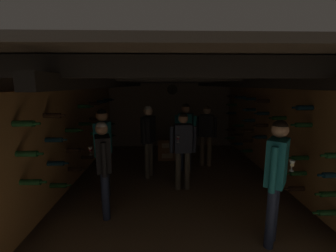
% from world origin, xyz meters
% --- Properties ---
extents(ground_plane, '(8.40, 8.40, 0.00)m').
position_xyz_m(ground_plane, '(0.00, 0.00, 0.00)').
color(ground_plane, '#8C7051').
extents(room_shell, '(4.72, 6.52, 2.41)m').
position_xyz_m(room_shell, '(0.00, 0.28, 1.41)').
color(room_shell, gray).
rests_on(room_shell, ground_plane).
extents(wine_crate_stack, '(0.52, 0.35, 0.60)m').
position_xyz_m(wine_crate_stack, '(-0.11, 1.77, 0.30)').
color(wine_crate_stack, olive).
rests_on(wine_crate_stack, ground_plane).
extents(display_bottle, '(0.08, 0.08, 0.35)m').
position_xyz_m(display_bottle, '(0.01, 1.79, 0.74)').
color(display_bottle, '#194723').
rests_on(display_bottle, wine_crate_stack).
extents(person_host_center, '(0.54, 0.34, 1.59)m').
position_xyz_m(person_host_center, '(0.15, -0.14, 0.96)').
color(person_host_center, '#4C473D').
rests_on(person_host_center, ground_plane).
extents(person_guest_rear_center, '(0.52, 0.33, 1.69)m').
position_xyz_m(person_guest_rear_center, '(0.31, 0.85, 1.03)').
color(person_guest_rear_center, '#232D4C').
rests_on(person_guest_rear_center, ground_plane).
extents(person_guest_mid_left, '(0.33, 0.54, 1.71)m').
position_xyz_m(person_guest_mid_left, '(-1.34, -0.47, 1.04)').
color(person_guest_mid_left, '#2D2D33').
rests_on(person_guest_mid_left, ground_plane).
extents(person_guest_far_right, '(0.52, 0.33, 1.60)m').
position_xyz_m(person_guest_far_right, '(0.89, 1.22, 0.96)').
color(person_guest_far_right, brown).
rests_on(person_guest_far_right, ground_plane).
extents(person_guest_far_left, '(0.33, 0.51, 1.67)m').
position_xyz_m(person_guest_far_left, '(-0.57, 0.51, 1.01)').
color(person_guest_far_left, '#4C473D').
rests_on(person_guest_far_left, ground_plane).
extents(person_guest_near_right, '(0.38, 0.46, 1.70)m').
position_xyz_m(person_guest_near_right, '(1.20, -1.80, 1.04)').
color(person_guest_near_right, '#232D4C').
rests_on(person_guest_near_right, ground_plane).
extents(person_guest_near_left, '(0.40, 0.52, 1.58)m').
position_xyz_m(person_guest_near_left, '(-1.19, -1.08, 0.94)').
color(person_guest_near_left, '#232D4C').
rests_on(person_guest_near_left, ground_plane).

